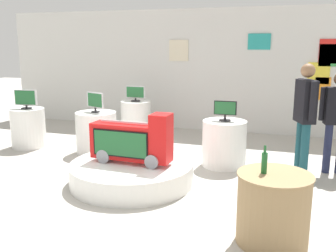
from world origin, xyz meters
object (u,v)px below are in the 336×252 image
side_table_round (273,208)px  display_pedestal_right_rear (136,118)px  tv_on_center_rear (95,101)px  display_pedestal_center_rear (96,132)px  tv_on_right_rear (135,93)px  shopper_browsing_rear (305,114)px  display_pedestal_left_rear (28,128)px  bottle_on_side_table (264,162)px  tv_on_left_rear (26,99)px  display_pedestal_far_right (224,143)px  main_display_pedestal (132,173)px  tv_on_far_right (225,110)px  novelty_firetruck_tv (132,142)px

side_table_round → display_pedestal_right_rear: bearing=128.5°
tv_on_center_rear → display_pedestal_right_rear: 1.67m
display_pedestal_center_rear → display_pedestal_right_rear: 1.56m
tv_on_right_rear → side_table_round: tv_on_right_rear is taller
display_pedestal_right_rear → shopper_browsing_rear: 4.15m
display_pedestal_left_rear → tv_on_center_rear: 1.63m
tv_on_center_rear → shopper_browsing_rear: size_ratio=0.22×
display_pedestal_left_rear → shopper_browsing_rear: size_ratio=0.44×
display_pedestal_center_rear → bottle_on_side_table: bearing=-37.3°
tv_on_left_rear → tv_on_center_rear: 1.52m
display_pedestal_center_rear → bottle_on_side_table: (3.27, -2.49, 0.48)m
bottle_on_side_table → shopper_browsing_rear: (0.43, 1.95, 0.18)m
tv_on_left_rear → display_pedestal_center_rear: tv_on_left_rear is taller
display_pedestal_far_right → display_pedestal_center_rear: bearing=178.5°
main_display_pedestal → tv_on_left_rear: 3.20m
display_pedestal_left_rear → bottle_on_side_table: (4.78, -2.44, 0.48)m
main_display_pedestal → display_pedestal_right_rear: bearing=111.4°
tv_on_right_rear → display_pedestal_right_rear: bearing=90.2°
tv_on_right_rear → display_pedestal_far_right: tv_on_right_rear is taller
tv_on_right_rear → bottle_on_side_table: bearing=-52.5°
tv_on_far_right → shopper_browsing_rear: 1.32m
tv_on_left_rear → display_pedestal_far_right: (3.98, -0.01, -0.59)m
main_display_pedestal → display_pedestal_right_rear: size_ratio=2.34×
display_pedestal_left_rear → display_pedestal_center_rear: bearing=2.0°
tv_on_far_right → side_table_round: tv_on_far_right is taller
main_display_pedestal → tv_on_far_right: tv_on_far_right is taller
display_pedestal_left_rear → shopper_browsing_rear: shopper_browsing_rear is taller
main_display_pedestal → novelty_firetruck_tv: bearing=-18.3°
novelty_firetruck_tv → display_pedestal_far_right: bearing=48.2°
novelty_firetruck_tv → tv_on_right_rear: 3.12m
main_display_pedestal → tv_on_left_rear: bearing=155.6°
tv_on_right_rear → side_table_round: size_ratio=0.58×
tv_on_center_rear → tv_on_right_rear: 1.56m
main_display_pedestal → display_pedestal_left_rear: bearing=155.6°
tv_on_right_rear → display_pedestal_center_rear: bearing=-96.4°
tv_on_left_rear → display_pedestal_right_rear: bearing=43.5°
main_display_pedestal → display_pedestal_far_right: size_ratio=2.34×
tv_on_left_rear → display_pedestal_left_rear: bearing=81.2°
display_pedestal_left_rear → shopper_browsing_rear: (5.21, -0.49, 0.66)m
main_display_pedestal → bottle_on_side_table: bottle_on_side_table is taller
tv_on_center_rear → tv_on_far_right: tv_on_center_rear is taller
display_pedestal_far_right → display_pedestal_left_rear: bearing=179.8°
display_pedestal_right_rear → bottle_on_side_table: bottle_on_side_table is taller
display_pedestal_center_rear → shopper_browsing_rear: 3.79m
tv_on_left_rear → tv_on_right_rear: 2.32m
tv_on_left_rear → display_pedestal_right_rear: tv_on_left_rear is taller
display_pedestal_right_rear → display_pedestal_far_right: size_ratio=1.00×
tv_on_center_rear → bottle_on_side_table: size_ratio=1.37×
main_display_pedestal → bottle_on_side_table: bearing=-30.4°
tv_on_right_rear → tv_on_far_right: size_ratio=1.19×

